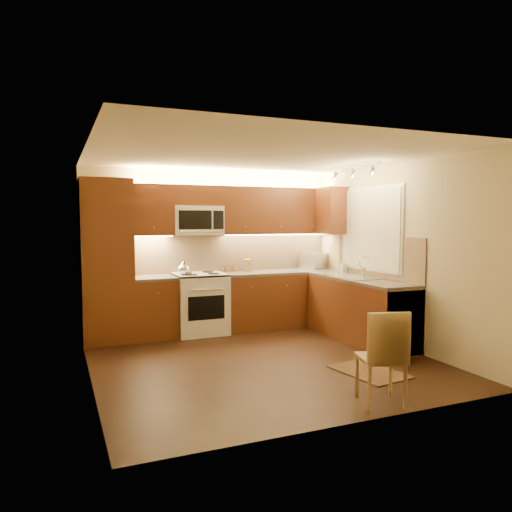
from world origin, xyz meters
name	(u,v)px	position (x,y,z in m)	size (l,w,h in m)	color
floor	(262,360)	(0.00, 0.00, 0.00)	(4.00, 4.00, 0.01)	black
ceiling	(262,155)	(0.00, 0.00, 2.50)	(4.00, 4.00, 0.01)	beige
wall_back	(212,250)	(0.00, 2.00, 1.25)	(4.00, 0.01, 2.50)	#C3B68F
wall_front	(357,278)	(0.00, -2.00, 1.25)	(4.00, 0.01, 2.50)	#C3B68F
wall_left	(88,265)	(-2.00, 0.00, 1.25)	(0.01, 4.00, 2.50)	#C3B68F
wall_right	(396,255)	(2.00, 0.00, 1.25)	(0.01, 4.00, 2.50)	#C3B68F
pantry	(107,261)	(-1.65, 1.70, 1.15)	(0.70, 0.60, 2.30)	#4A200F
base_cab_back_left	(154,308)	(-0.99, 1.70, 0.43)	(0.62, 0.60, 0.86)	#4A200F
counter_back_left	(154,278)	(-0.99, 1.70, 0.88)	(0.62, 0.60, 0.04)	#373432
base_cab_back_right	(279,300)	(1.04, 1.70, 0.43)	(1.92, 0.60, 0.86)	#4A200F
counter_back_right	(279,272)	(1.04, 1.70, 0.88)	(1.92, 0.60, 0.04)	#373432
base_cab_right	(360,310)	(1.70, 0.40, 0.43)	(0.60, 2.00, 0.86)	#4A200F
counter_right	(360,279)	(1.70, 0.40, 0.88)	(0.60, 2.00, 0.04)	#373432
dishwasher	(391,320)	(1.70, -0.30, 0.43)	(0.58, 0.60, 0.84)	silver
backsplash_back	(233,253)	(0.35, 1.99, 1.20)	(3.30, 0.02, 0.60)	tan
backsplash_right	(377,257)	(1.99, 0.40, 1.20)	(0.02, 2.00, 0.60)	tan
upper_cab_back_left	(151,210)	(-0.99, 1.82, 1.88)	(0.62, 0.35, 0.75)	#4A200F
upper_cab_back_right	(276,211)	(1.04, 1.82, 1.88)	(1.92, 0.35, 0.75)	#4A200F
upper_cab_bridge	(197,196)	(-0.30, 1.82, 2.09)	(0.76, 0.35, 0.31)	#4A200F
upper_cab_right_corner	(331,211)	(1.82, 1.40, 1.88)	(0.35, 0.50, 0.75)	#4A200F
stove	(200,304)	(-0.30, 1.68, 0.46)	(0.76, 0.65, 0.92)	silver
microwave	(197,220)	(-0.30, 1.81, 1.72)	(0.76, 0.38, 0.44)	silver
window_frame	(371,229)	(1.99, 0.55, 1.60)	(0.03, 1.44, 1.24)	silver
window_blinds	(370,229)	(1.97, 0.55, 1.60)	(0.02, 1.36, 1.16)	silver
sink	(354,272)	(1.70, 0.55, 0.98)	(0.52, 0.86, 0.15)	silver
faucet	(365,266)	(1.88, 0.55, 1.05)	(0.20, 0.04, 0.30)	silver
track_light_bar	(353,167)	(1.55, 0.40, 2.46)	(0.04, 1.20, 0.03)	silver
kettle	(183,268)	(-0.58, 1.57, 1.03)	(0.19, 0.19, 0.22)	silver
toaster_oven	(314,261)	(1.78, 1.85, 1.03)	(0.45, 0.34, 0.27)	silver
knife_block	(248,265)	(0.53, 1.81, 1.00)	(0.09, 0.15, 0.20)	olive
spice_jar_a	(223,269)	(0.14, 1.90, 0.95)	(0.04, 0.04, 0.09)	silver
spice_jar_b	(226,269)	(0.20, 1.92, 0.95)	(0.05, 0.05, 0.09)	brown
spice_jar_c	(236,268)	(0.38, 1.94, 0.95)	(0.05, 0.05, 0.09)	silver
spice_jar_d	(235,268)	(0.36, 1.92, 0.95)	(0.05, 0.05, 0.10)	#99542D
soap_bottle	(344,266)	(1.94, 1.19, 1.00)	(0.09, 0.09, 0.20)	silver
rug	(369,372)	(0.94, -0.90, 0.01)	(0.56, 0.84, 0.01)	black
dining_chair	(381,356)	(0.49, -1.70, 0.45)	(0.40, 0.40, 0.90)	olive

